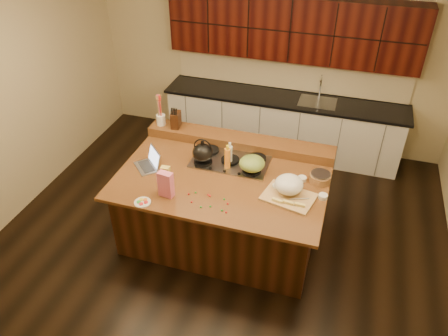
% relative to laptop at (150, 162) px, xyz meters
% --- Properties ---
extents(room, '(5.52, 5.02, 2.72)m').
position_rel_laptop_xyz_m(room, '(0.88, 0.07, 0.37)').
color(room, black).
rests_on(room, ground).
extents(island, '(2.40, 1.60, 0.92)m').
position_rel_laptop_xyz_m(island, '(0.88, 0.07, -0.51)').
color(island, black).
rests_on(island, ground).
extents(back_ledge, '(2.40, 0.30, 0.12)m').
position_rel_laptop_xyz_m(back_ledge, '(0.88, 0.77, 0.00)').
color(back_ledge, black).
rests_on(back_ledge, island).
extents(cooktop, '(0.92, 0.52, 0.05)m').
position_rel_laptop_xyz_m(cooktop, '(0.88, 0.37, -0.04)').
color(cooktop, gray).
rests_on(cooktop, island).
extents(back_counter, '(3.70, 0.66, 2.40)m').
position_rel_laptop_xyz_m(back_counter, '(1.18, 2.30, 0.00)').
color(back_counter, silver).
rests_on(back_counter, ground).
extents(kettle, '(0.32, 0.32, 0.22)m').
position_rel_laptop_xyz_m(kettle, '(0.58, 0.24, 0.10)').
color(kettle, black).
rests_on(kettle, cooktop).
extents(green_bowl, '(0.37, 0.37, 0.17)m').
position_rel_laptop_xyz_m(green_bowl, '(1.18, 0.24, 0.07)').
color(green_bowl, olive).
rests_on(green_bowl, cooktop).
extents(laptop, '(0.40, 0.40, 0.22)m').
position_rel_laptop_xyz_m(laptop, '(0.00, 0.00, 0.00)').
color(laptop, '#B7B7BC').
rests_on(laptop, island).
extents(oil_bottle, '(0.09, 0.09, 0.27)m').
position_rel_laptop_xyz_m(oil_bottle, '(0.89, 0.23, 0.08)').
color(oil_bottle, orange).
rests_on(oil_bottle, island).
extents(vinegar_bottle, '(0.08, 0.08, 0.25)m').
position_rel_laptop_xyz_m(vinegar_bottle, '(0.89, 0.33, 0.07)').
color(vinegar_bottle, silver).
rests_on(vinegar_bottle, island).
extents(wooden_tray, '(0.61, 0.50, 0.22)m').
position_rel_laptop_xyz_m(wooden_tray, '(1.66, -0.04, 0.04)').
color(wooden_tray, tan).
rests_on(wooden_tray, island).
extents(ramekin_a, '(0.12, 0.12, 0.04)m').
position_rel_laptop_xyz_m(ramekin_a, '(1.52, 0.03, -0.04)').
color(ramekin_a, white).
rests_on(ramekin_a, island).
extents(ramekin_b, '(0.11, 0.11, 0.04)m').
position_rel_laptop_xyz_m(ramekin_b, '(1.76, 0.26, -0.04)').
color(ramekin_b, white).
rests_on(ramekin_b, island).
extents(ramekin_c, '(0.12, 0.12, 0.04)m').
position_rel_laptop_xyz_m(ramekin_c, '(2.03, 0.01, -0.04)').
color(ramekin_c, white).
rests_on(ramekin_c, island).
extents(strainer_bowl, '(0.29, 0.29, 0.09)m').
position_rel_laptop_xyz_m(strainer_bowl, '(1.96, 0.31, -0.01)').
color(strainer_bowl, '#996B3F').
rests_on(strainer_bowl, island).
extents(kitchen_timer, '(0.10, 0.10, 0.07)m').
position_rel_laptop_xyz_m(kitchen_timer, '(1.75, -0.22, -0.02)').
color(kitchen_timer, silver).
rests_on(kitchen_timer, island).
extents(pink_bag, '(0.17, 0.11, 0.30)m').
position_rel_laptop_xyz_m(pink_bag, '(0.40, -0.44, 0.09)').
color(pink_bag, '#E36A8B').
rests_on(pink_bag, island).
extents(candy_plate, '(0.21, 0.21, 0.01)m').
position_rel_laptop_xyz_m(candy_plate, '(0.21, -0.64, -0.05)').
color(candy_plate, white).
rests_on(candy_plate, island).
extents(package_box, '(0.10, 0.08, 0.14)m').
position_rel_laptop_xyz_m(package_box, '(0.26, -0.14, 0.01)').
color(package_box, '#E6CA51').
rests_on(package_box, island).
extents(utensil_crock, '(0.12, 0.12, 0.14)m').
position_rel_laptop_xyz_m(utensil_crock, '(-0.19, 0.77, 0.13)').
color(utensil_crock, white).
rests_on(utensil_crock, back_ledge).
extents(knife_block, '(0.13, 0.18, 0.21)m').
position_rel_laptop_xyz_m(knife_block, '(0.02, 0.77, 0.17)').
color(knife_block, black).
rests_on(knife_block, back_ledge).
extents(gumdrop_0, '(0.02, 0.02, 0.02)m').
position_rel_laptop_xyz_m(gumdrop_0, '(1.08, -0.39, -0.05)').
color(gumdrop_0, red).
rests_on(gumdrop_0, island).
extents(gumdrop_1, '(0.02, 0.02, 0.02)m').
position_rel_laptop_xyz_m(gumdrop_1, '(1.02, -0.33, -0.05)').
color(gumdrop_1, '#198C26').
rests_on(gumdrop_1, island).
extents(gumdrop_2, '(0.02, 0.02, 0.02)m').
position_rel_laptop_xyz_m(gumdrop_2, '(1.11, -0.53, -0.05)').
color(gumdrop_2, red).
rests_on(gumdrop_2, island).
extents(gumdrop_3, '(0.02, 0.02, 0.02)m').
position_rel_laptop_xyz_m(gumdrop_3, '(0.92, -0.49, -0.05)').
color(gumdrop_3, '#198C26').
rests_on(gumdrop_3, island).
extents(gumdrop_4, '(0.02, 0.02, 0.02)m').
position_rel_laptop_xyz_m(gumdrop_4, '(0.63, -0.36, -0.05)').
color(gumdrop_4, red).
rests_on(gumdrop_4, island).
extents(gumdrop_5, '(0.02, 0.02, 0.02)m').
position_rel_laptop_xyz_m(gumdrop_5, '(1.05, -0.51, -0.05)').
color(gumdrop_5, '#198C26').
rests_on(gumdrop_5, island).
extents(gumdrop_6, '(0.02, 0.02, 0.02)m').
position_rel_laptop_xyz_m(gumdrop_6, '(0.71, -0.48, -0.05)').
color(gumdrop_6, red).
rests_on(gumdrop_6, island).
extents(gumdrop_7, '(0.02, 0.02, 0.02)m').
position_rel_laptop_xyz_m(gumdrop_7, '(0.69, -0.32, -0.05)').
color(gumdrop_7, '#198C26').
rests_on(gumdrop_7, island).
extents(gumdrop_8, '(0.02, 0.02, 0.02)m').
position_rel_laptop_xyz_m(gumdrop_8, '(0.86, -0.33, -0.05)').
color(gumdrop_8, red).
rests_on(gumdrop_8, island).
extents(gumdrop_9, '(0.02, 0.02, 0.02)m').
position_rel_laptop_xyz_m(gumdrop_9, '(0.83, -0.53, -0.05)').
color(gumdrop_9, '#198C26').
rests_on(gumdrop_9, island).
extents(gumdrop_10, '(0.02, 0.02, 0.02)m').
position_rel_laptop_xyz_m(gumdrop_10, '(0.83, -0.31, -0.05)').
color(gumdrop_10, red).
rests_on(gumdrop_10, island).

